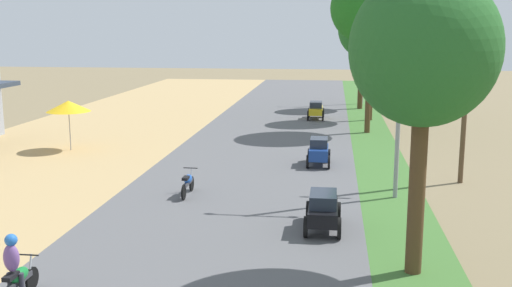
% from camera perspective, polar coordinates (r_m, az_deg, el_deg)
% --- Properties ---
extents(vendor_umbrella, '(2.20, 2.20, 2.52)m').
position_cam_1_polar(vendor_umbrella, '(32.02, -17.20, 3.37)').
color(vendor_umbrella, '#99999E').
rests_on(vendor_umbrella, dirt_shoulder).
extents(median_tree_nearest, '(3.60, 3.60, 7.54)m').
position_cam_1_polar(median_tree_nearest, '(15.19, 15.50, 8.38)').
color(median_tree_nearest, '#4C351E').
rests_on(median_tree_nearest, median_strip).
extents(median_tree_second, '(4.67, 4.67, 9.36)m').
position_cam_1_polar(median_tree_second, '(36.17, 10.77, 12.36)').
color(median_tree_second, '#4C351E').
rests_on(median_tree_second, median_strip).
extents(median_tree_third, '(3.66, 3.66, 8.97)m').
position_cam_1_polar(median_tree_third, '(41.20, 10.99, 11.58)').
color(median_tree_third, '#4C351E').
rests_on(median_tree_third, median_strip).
extents(median_tree_fourth, '(3.63, 3.63, 8.27)m').
position_cam_1_polar(median_tree_fourth, '(47.00, 9.94, 10.60)').
color(median_tree_fourth, '#4C351E').
rests_on(median_tree_fourth, median_strip).
extents(streetlamp_near, '(3.16, 0.20, 7.77)m').
position_cam_1_polar(streetlamp_near, '(22.23, 13.40, 6.24)').
color(streetlamp_near, gray).
rests_on(streetlamp_near, median_strip).
extents(streetlamp_mid, '(3.16, 0.20, 8.00)m').
position_cam_1_polar(streetlamp_mid, '(50.08, 10.07, 8.92)').
color(streetlamp_mid, gray).
rests_on(streetlamp_mid, median_strip).
extents(utility_pole_near, '(1.80, 0.20, 8.79)m').
position_cam_1_polar(utility_pole_near, '(25.38, 19.23, 6.58)').
color(utility_pole_near, brown).
rests_on(utility_pole_near, ground).
extents(car_sedan_black, '(1.10, 2.26, 1.19)m').
position_cam_1_polar(car_sedan_black, '(18.84, 6.32, -6.10)').
color(car_sedan_black, black).
rests_on(car_sedan_black, road_strip).
extents(car_hatchback_blue, '(1.04, 2.00, 1.23)m').
position_cam_1_polar(car_hatchback_blue, '(27.52, 5.92, -0.66)').
color(car_hatchback_blue, navy).
rests_on(car_hatchback_blue, road_strip).
extents(car_sedan_yellow, '(1.10, 2.26, 1.19)m').
position_cam_1_polar(car_sedan_yellow, '(41.41, 5.65, 3.22)').
color(car_sedan_yellow, gold).
rests_on(car_sedan_yellow, road_strip).
extents(motorbike_ahead_second, '(0.54, 1.80, 1.66)m').
position_cam_1_polar(motorbike_ahead_second, '(14.93, -21.63, -10.99)').
color(motorbike_ahead_second, black).
rests_on(motorbike_ahead_second, road_strip).
extents(motorbike_ahead_third, '(0.54, 1.80, 0.94)m').
position_cam_1_polar(motorbike_ahead_third, '(22.67, -6.42, -3.62)').
color(motorbike_ahead_third, black).
rests_on(motorbike_ahead_third, road_strip).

